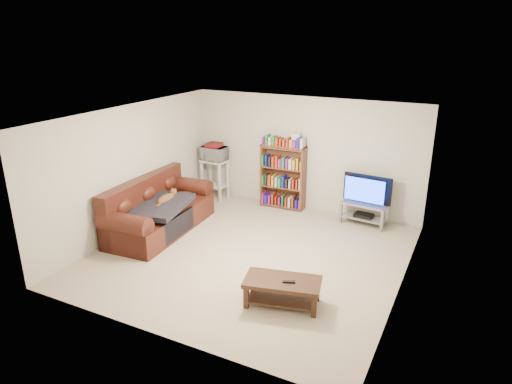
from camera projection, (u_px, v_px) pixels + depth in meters
The scene contains 19 objects.
floor at pixel (251, 254), 7.89m from camera, with size 5.00×5.00×0.00m, color beige.
ceiling at pixel (250, 116), 7.08m from camera, with size 5.00×5.00×0.00m, color white.
wall_back at pixel (305, 154), 9.59m from camera, with size 5.00×5.00×0.00m, color beige.
wall_front at pixel (154, 251), 5.38m from camera, with size 5.00×5.00×0.00m, color beige.
wall_left at pixel (132, 169), 8.54m from camera, with size 5.00×5.00×0.00m, color beige.
wall_right at pixel (408, 215), 6.43m from camera, with size 5.00×5.00×0.00m, color beige.
sofa at pixel (157, 213), 8.75m from camera, with size 1.19×2.44×1.02m.
blanket at pixel (160, 206), 8.46m from camera, with size 0.92×1.19×0.10m, color black.
cat at pixel (166, 199), 8.62m from camera, with size 0.26×0.65×0.19m, color brown, non-canonical shape.
coffee_table at pixel (282, 287), 6.37m from camera, with size 1.15×0.76×0.39m.
remote at pixel (289, 282), 6.26m from camera, with size 0.17×0.05×0.02m, color black.
tv_stand at pixel (364, 210), 9.00m from camera, with size 0.93×0.48×0.45m.
television at pixel (366, 190), 8.86m from camera, with size 0.96×0.13×0.55m, color black.
dvd_player at pixel (364, 215), 9.04m from camera, with size 0.36×0.25×0.06m, color black.
bookshelf at pixel (283, 176), 9.76m from camera, with size 0.97×0.33×1.38m.
shelf_clutter at pixel (288, 141), 9.47m from camera, with size 0.71×0.23×0.28m.
microwave_stand at pixel (215, 174), 10.35m from camera, with size 0.59×0.44×0.90m.
microwave at pixel (214, 153), 10.19m from camera, with size 0.56×0.38×0.31m, color silver.
game_boxes at pixel (214, 146), 10.13m from camera, with size 0.33×0.29×0.05m, color maroon.
Camera 1 is at (3.24, -6.28, 3.66)m, focal length 32.00 mm.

